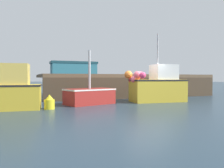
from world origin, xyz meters
name	(u,v)px	position (x,y,z in m)	size (l,w,h in m)	color
ground	(144,103)	(0.00, 0.00, -0.05)	(120.00, 160.00, 0.10)	#283D4C
pier	(123,78)	(1.18, 5.81, 1.51)	(13.96, 7.67, 1.80)	brown
fishing_boat_near_left	(6,92)	(-7.69, -0.32, 0.88)	(3.52, 1.74, 2.22)	gold
fishing_boat_near_right	(90,96)	(-3.34, 0.47, 0.50)	(3.11, 2.23, 3.12)	maroon
fishing_boat_mid	(157,86)	(1.11, 0.24, 1.00)	(3.77, 2.05, 4.37)	gold
warehouse	(74,73)	(3.69, 38.56, 2.60)	(10.27, 4.41, 5.17)	#2D6B7A
mooring_buoy_foreground	(49,103)	(-5.74, -0.84, 0.33)	(0.50, 0.50, 0.72)	yellow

